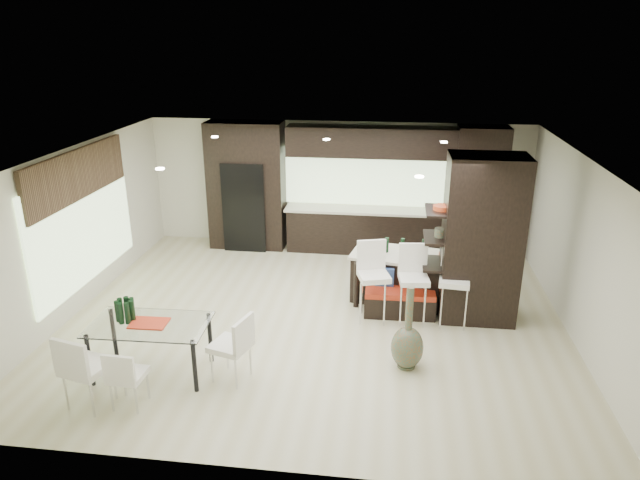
# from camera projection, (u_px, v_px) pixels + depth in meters

# --- Properties ---
(ground) EXTENTS (8.00, 8.00, 0.00)m
(ground) POSITION_uv_depth(u_px,v_px,m) (315.00, 318.00, 9.40)
(ground) COLOR #C3BC95
(ground) RESTS_ON ground
(back_wall) EXTENTS (8.00, 0.02, 2.70)m
(back_wall) POSITION_uv_depth(u_px,v_px,m) (337.00, 185.00, 12.19)
(back_wall) COLOR beige
(back_wall) RESTS_ON ground
(left_wall) EXTENTS (0.02, 7.00, 2.70)m
(left_wall) POSITION_uv_depth(u_px,v_px,m) (75.00, 230.00, 9.41)
(left_wall) COLOR beige
(left_wall) RESTS_ON ground
(right_wall) EXTENTS (0.02, 7.00, 2.70)m
(right_wall) POSITION_uv_depth(u_px,v_px,m) (582.00, 253.00, 8.45)
(right_wall) COLOR beige
(right_wall) RESTS_ON ground
(ceiling) EXTENTS (8.00, 7.00, 0.02)m
(ceiling) POSITION_uv_depth(u_px,v_px,m) (315.00, 156.00, 8.46)
(ceiling) COLOR white
(ceiling) RESTS_ON ground
(window_left) EXTENTS (0.04, 3.20, 1.90)m
(window_left) POSITION_uv_depth(u_px,v_px,m) (84.00, 227.00, 9.59)
(window_left) COLOR #B2D199
(window_left) RESTS_ON left_wall
(window_back) EXTENTS (3.40, 0.04, 1.20)m
(window_back) POSITION_uv_depth(u_px,v_px,m) (365.00, 177.00, 12.01)
(window_back) COLOR #B2D199
(window_back) RESTS_ON back_wall
(stone_accent) EXTENTS (0.08, 3.00, 0.80)m
(stone_accent) POSITION_uv_depth(u_px,v_px,m) (78.00, 174.00, 9.27)
(stone_accent) COLOR brown
(stone_accent) RESTS_ON left_wall
(ceiling_spots) EXTENTS (4.00, 3.00, 0.02)m
(ceiling_spots) POSITION_uv_depth(u_px,v_px,m) (317.00, 154.00, 8.70)
(ceiling_spots) COLOR white
(ceiling_spots) RESTS_ON ceiling
(back_cabinetry) EXTENTS (6.80, 0.68, 2.70)m
(back_cabinetry) POSITION_uv_depth(u_px,v_px,m) (360.00, 190.00, 11.82)
(back_cabinetry) COLOR black
(back_cabinetry) RESTS_ON ground
(refrigerator) EXTENTS (0.90, 0.68, 1.90)m
(refrigerator) POSITION_uv_depth(u_px,v_px,m) (247.00, 204.00, 12.20)
(refrigerator) COLOR black
(refrigerator) RESTS_ON ground
(partition_column) EXTENTS (1.20, 0.80, 2.70)m
(partition_column) POSITION_uv_depth(u_px,v_px,m) (482.00, 240.00, 8.99)
(partition_column) COLOR black
(partition_column) RESTS_ON ground
(kitchen_island) EXTENTS (2.18, 1.26, 0.86)m
(kitchen_island) POSITION_uv_depth(u_px,v_px,m) (411.00, 278.00, 9.85)
(kitchen_island) COLOR black
(kitchen_island) RESTS_ON ground
(stool_left) EXTENTS (0.58, 0.58, 1.06)m
(stool_left) POSITION_uv_depth(u_px,v_px,m) (373.00, 290.00, 9.16)
(stool_left) COLOR white
(stool_left) RESTS_ON ground
(stool_mid) EXTENTS (0.51, 0.51, 1.04)m
(stool_mid) POSITION_uv_depth(u_px,v_px,m) (413.00, 293.00, 9.10)
(stool_mid) COLOR white
(stool_mid) RESTS_ON ground
(stool_right) EXTENTS (0.51, 0.51, 1.05)m
(stool_right) POSITION_uv_depth(u_px,v_px,m) (453.00, 295.00, 9.02)
(stool_right) COLOR white
(stool_right) RESTS_ON ground
(bench) EXTENTS (1.17, 0.47, 0.45)m
(bench) POSITION_uv_depth(u_px,v_px,m) (400.00, 303.00, 9.42)
(bench) COLOR black
(bench) RESTS_ON ground
(floor_vase) EXTENTS (0.46, 0.46, 1.23)m
(floor_vase) POSITION_uv_depth(u_px,v_px,m) (408.00, 328.00, 7.82)
(floor_vase) COLOR #494D38
(floor_vase) RESTS_ON ground
(dining_table) EXTENTS (1.60, 0.93, 0.76)m
(dining_table) POSITION_uv_depth(u_px,v_px,m) (152.00, 348.00, 7.77)
(dining_table) COLOR white
(dining_table) RESTS_ON ground
(chair_near) EXTENTS (0.43, 0.43, 0.76)m
(chair_near) POSITION_uv_depth(u_px,v_px,m) (128.00, 379.00, 7.09)
(chair_near) COLOR white
(chair_near) RESTS_ON ground
(chair_far) EXTENTS (0.62, 0.62, 0.95)m
(chair_far) POSITION_uv_depth(u_px,v_px,m) (88.00, 372.00, 7.07)
(chair_far) COLOR white
(chair_far) RESTS_ON ground
(chair_end) EXTENTS (0.59, 0.59, 0.88)m
(chair_end) POSITION_uv_depth(u_px,v_px,m) (231.00, 350.00, 7.62)
(chair_end) COLOR white
(chair_end) RESTS_ON ground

